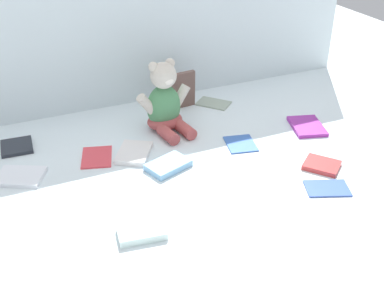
{
  "coord_description": "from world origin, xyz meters",
  "views": [
    {
      "loc": [
        -0.44,
        -1.13,
        0.76
      ],
      "look_at": [
        0.01,
        -0.1,
        0.1
      ],
      "focal_mm": 45.09,
      "sensor_mm": 36.0,
      "label": 1
    }
  ],
  "objects": [
    {
      "name": "ground_plane",
      "position": [
        0.0,
        0.0,
        0.0
      ],
      "size": [
        3.2,
        3.2,
        0.0
      ],
      "primitive_type": "plane",
      "color": "silver"
    },
    {
      "name": "backdrop_drape",
      "position": [
        0.0,
        0.44,
        0.32
      ],
      "size": [
        1.76,
        0.03,
        0.64
      ],
      "primitive_type": "cube",
      "color": "silver",
      "rests_on": "ground_plane"
    },
    {
      "name": "teddy_bear",
      "position": [
        0.04,
        0.19,
        0.09
      ],
      "size": [
        0.2,
        0.18,
        0.23
      ],
      "rotation": [
        0.0,
        0.0,
        0.14
      ],
      "color": "#4C8C59",
      "rests_on": "ground_plane"
    },
    {
      "name": "book_case_0",
      "position": [
        0.37,
        -0.22,
        0.01
      ],
      "size": [
        0.12,
        0.13,
        0.01
      ],
      "primitive_type": "cube",
      "rotation": [
        0.0,
        0.0,
        3.82
      ],
      "color": "#C43635",
      "rests_on": "ground_plane"
    },
    {
      "name": "book_case_1",
      "position": [
        0.27,
        0.29,
        0.0
      ],
      "size": [
        0.13,
        0.14,
        0.01
      ],
      "primitive_type": "cube",
      "rotation": [
        0.0,
        0.0,
        0.72
      ],
      "color": "#94A28F",
      "rests_on": "ground_plane"
    },
    {
      "name": "book_case_2",
      "position": [
        -0.1,
        0.07,
        0.01
      ],
      "size": [
        0.14,
        0.16,
        0.02
      ],
      "primitive_type": "cube",
      "rotation": [
        0.0,
        0.0,
        2.59
      ],
      "color": "silver",
      "rests_on": "ground_plane"
    },
    {
      "name": "book_case_3",
      "position": [
        -0.21,
        0.1,
        0.0
      ],
      "size": [
        0.12,
        0.14,
        0.01
      ],
      "primitive_type": "cube",
      "rotation": [
        0.0,
        0.0,
        6.0
      ],
      "color": "#D93C46",
      "rests_on": "ground_plane"
    },
    {
      "name": "book_case_4",
      "position": [
        0.22,
        -0.01,
        0.0
      ],
      "size": [
        0.11,
        0.12,
        0.01
      ],
      "primitive_type": "cube",
      "rotation": [
        0.0,
        0.0,
        2.92
      ],
      "color": "#345FB4",
      "rests_on": "ground_plane"
    },
    {
      "name": "book_case_5",
      "position": [
        -0.04,
        -0.04,
        0.01
      ],
      "size": [
        0.14,
        0.11,
        0.02
      ],
      "primitive_type": "cube",
      "rotation": [
        0.0,
        0.0,
        5.05
      ],
      "color": "#78ACD4",
      "rests_on": "ground_plane"
    },
    {
      "name": "book_case_6",
      "position": [
        0.32,
        -0.31,
        0.0
      ],
      "size": [
        0.13,
        0.11,
        0.01
      ],
      "primitive_type": "cube",
      "rotation": [
        0.0,
        0.0,
        4.34
      ],
      "color": "#3C5BB0",
      "rests_on": "ground_plane"
    },
    {
      "name": "book_case_7",
      "position": [
        0.47,
        0.0,
        0.01
      ],
      "size": [
        0.13,
        0.16,
        0.01
      ],
      "primitive_type": "cube",
      "rotation": [
        0.0,
        0.0,
        5.99
      ],
      "color": "#8E2690",
      "rests_on": "ground_plane"
    },
    {
      "name": "book_case_8",
      "position": [
        -0.42,
        0.25,
        0.01
      ],
      "size": [
        0.1,
        0.11,
        0.01
      ],
      "primitive_type": "cube",
      "rotation": [
        0.0,
        0.0,
        3.08
      ],
      "color": "#22262E",
      "rests_on": "ground_plane"
    },
    {
      "name": "book_case_9",
      "position": [
        -0.43,
        0.08,
        0.01
      ],
      "size": [
        0.16,
        0.14,
        0.01
      ],
      "primitive_type": "cube",
      "rotation": [
        0.0,
        0.0,
        1.11
      ],
      "color": "white",
      "rests_on": "ground_plane"
    },
    {
      "name": "book_case_10",
      "position": [
        -0.2,
        -0.29,
        0.01
      ],
      "size": [
        0.12,
        0.08,
        0.02
      ],
      "primitive_type": "cube",
      "rotation": [
        0.0,
        0.0,
        4.56
      ],
      "color": "white",
      "rests_on": "ground_plane"
    },
    {
      "name": "book_case_11",
      "position": [
        0.16,
        0.32,
        0.07
      ],
      "size": [
        0.09,
        0.03,
        0.13
      ],
      "primitive_type": "cube",
      "rotation": [
        0.01,
        0.0,
        0.1
      ],
      "color": "brown",
      "rests_on": "ground_plane"
    }
  ]
}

